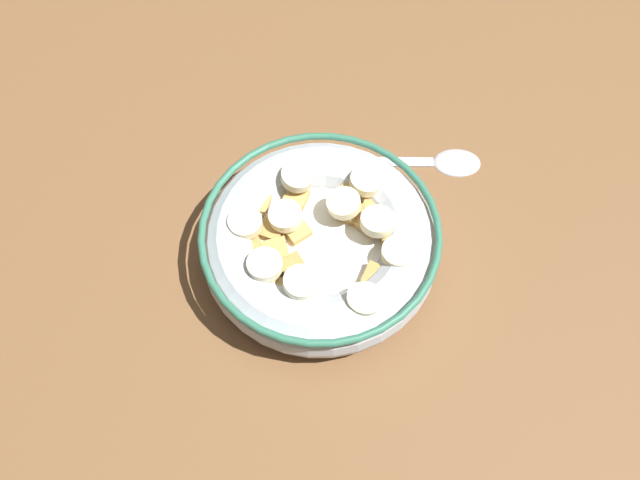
{
  "coord_description": "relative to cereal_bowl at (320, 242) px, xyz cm",
  "views": [
    {
      "loc": [
        19.89,
        16.1,
        49.74
      ],
      "look_at": [
        0.0,
        0.0,
        3.0
      ],
      "focal_mm": 36.71,
      "sensor_mm": 36.0,
      "label": 1
    }
  ],
  "objects": [
    {
      "name": "ground_plane",
      "position": [
        0.01,
        0.01,
        -3.67
      ],
      "size": [
        139.79,
        139.79,
        2.0
      ],
      "primitive_type": "cube",
      "color": "brown"
    },
    {
      "name": "cereal_bowl",
      "position": [
        0.0,
        0.0,
        0.0
      ],
      "size": [
        19.47,
        19.47,
        5.57
      ],
      "color": "#B2BCC6",
      "rests_on": "ground_plane"
    },
    {
      "name": "spoon",
      "position": [
        -14.53,
        2.38,
        -2.32
      ],
      "size": [
        10.46,
        12.41,
        0.8
      ],
      "color": "#B7B7BC",
      "rests_on": "ground_plane"
    }
  ]
}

